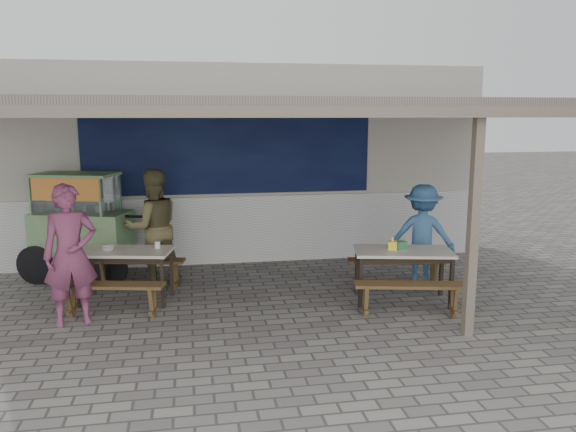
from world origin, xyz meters
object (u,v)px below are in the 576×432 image
(bench_left_street, at_px, (112,292))
(patron_street_side, at_px, (70,255))
(table_right, at_px, (403,256))
(patron_right_table, at_px, (422,235))
(table_left, at_px, (125,256))
(bench_right_street, at_px, (410,292))
(condiment_bowl, at_px, (108,248))
(bench_left_wall, at_px, (139,267))
(patron_wall_side, at_px, (153,227))
(donation_box, at_px, (400,245))
(tissue_box, at_px, (392,245))
(condiment_jar, at_px, (157,245))
(vendor_cart, at_px, (80,222))
(bench_right_wall, at_px, (396,267))

(bench_left_street, distance_m, patron_street_side, 0.73)
(table_right, bearing_deg, patron_right_table, 63.61)
(table_left, relative_size, bench_right_street, 0.94)
(table_left, height_order, patron_street_side, patron_street_side)
(table_right, height_order, bench_right_street, table_right)
(patron_right_table, distance_m, condiment_bowl, 4.70)
(bench_left_wall, distance_m, patron_wall_side, 0.64)
(bench_left_street, xyz_separation_m, donation_box, (3.95, -0.01, 0.47))
(table_left, relative_size, table_right, 0.95)
(tissue_box, height_order, condiment_bowl, tissue_box)
(bench_right_street, height_order, condiment_jar, condiment_jar)
(bench_left_wall, relative_size, table_right, 0.96)
(vendor_cart, height_order, donation_box, vendor_cart)
(table_left, xyz_separation_m, condiment_jar, (0.44, 0.07, 0.13))
(bench_right_wall, bearing_deg, condiment_jar, -170.42)
(table_right, distance_m, bench_right_wall, 0.70)
(patron_street_side, height_order, tissue_box, patron_street_side)
(bench_left_wall, relative_size, bench_right_street, 0.95)
(table_right, relative_size, tissue_box, 12.30)
(patron_street_side, xyz_separation_m, condiment_jar, (1.01, 0.83, -0.10))
(patron_right_table, bearing_deg, condiment_jar, 25.62)
(table_right, height_order, condiment_jar, condiment_jar)
(table_left, height_order, patron_wall_side, patron_wall_side)
(condiment_jar, bearing_deg, condiment_bowl, -179.66)
(bench_left_wall, height_order, condiment_jar, condiment_jar)
(bench_right_street, height_order, donation_box, donation_box)
(bench_right_street, xyz_separation_m, bench_right_wall, (0.25, 1.20, 0.00))
(bench_right_wall, distance_m, patron_wall_side, 3.79)
(patron_street_side, bearing_deg, table_left, 39.32)
(table_left, bearing_deg, table_right, 1.70)
(donation_box, bearing_deg, condiment_jar, 168.52)
(vendor_cart, bearing_deg, bench_right_wall, 0.82)
(table_left, xyz_separation_m, table_right, (3.85, -0.68, 0.00))
(vendor_cart, xyz_separation_m, patron_street_side, (0.25, -2.08, -0.04))
(patron_street_side, bearing_deg, condiment_jar, 25.43)
(bench_right_wall, relative_size, tissue_box, 12.39)
(table_right, height_order, bench_right_wall, table_right)
(patron_street_side, bearing_deg, vendor_cart, 82.76)
(table_left, relative_size, donation_box, 8.19)
(table_left, height_order, bench_left_street, table_left)
(bench_right_street, bearing_deg, bench_right_wall, 90.00)
(table_right, bearing_deg, vendor_cart, 168.86)
(bench_right_street, relative_size, condiment_bowl, 7.59)
(bench_left_street, bearing_deg, vendor_cart, 121.52)
(bench_left_street, xyz_separation_m, bench_left_wall, (0.25, 1.22, 0.00))
(table_right, bearing_deg, bench_right_wall, 90.00)
(patron_right_table, relative_size, condiment_bowl, 8.05)
(vendor_cart, relative_size, donation_box, 12.98)
(vendor_cart, height_order, condiment_bowl, vendor_cart)
(bench_left_wall, bearing_deg, patron_wall_side, 56.23)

